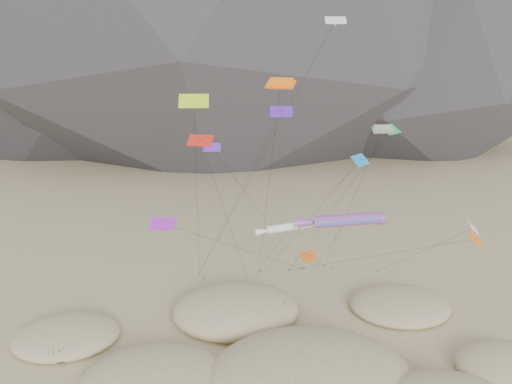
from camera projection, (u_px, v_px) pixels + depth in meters
dunes at (277, 380)px, 41.43m from camera, size 48.92×35.40×4.47m
dune_grass at (272, 368)px, 42.87m from camera, size 41.98×26.35×1.59m
kite_stakes at (278, 273)px, 62.72m from camera, size 22.46×4.61×0.30m
rainbow_tube_kite at (344, 220)px, 44.67m from camera, size 7.90×14.06×13.41m
white_tube_kite at (288, 227)px, 46.04m from camera, size 6.05×15.31×12.07m
orange_parafoil at (280, 87)px, 42.69m from camera, size 2.67×15.64×24.96m
multi_parafoil at (381, 133)px, 44.88m from camera, size 2.30×13.96×20.77m
delta_kites at (307, 166)px, 45.75m from camera, size 31.29×19.91×30.04m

